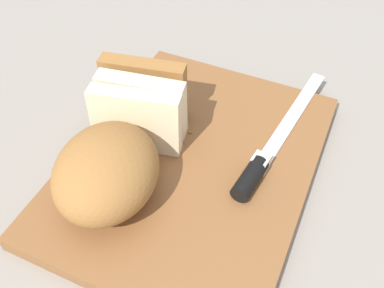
{
  "coord_description": "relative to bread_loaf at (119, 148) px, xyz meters",
  "views": [
    {
      "loc": [
        -0.34,
        -0.14,
        0.44
      ],
      "look_at": [
        0.0,
        0.0,
        0.05
      ],
      "focal_mm": 40.51,
      "sensor_mm": 36.0,
      "label": 1
    }
  ],
  "objects": [
    {
      "name": "ground_plane",
      "position": [
        0.05,
        -0.07,
        -0.06
      ],
      "size": [
        3.0,
        3.0,
        0.0
      ],
      "primitive_type": "plane",
      "color": "gray"
    },
    {
      "name": "cutting_board",
      "position": [
        0.05,
        -0.07,
        -0.05
      ],
      "size": [
        0.4,
        0.31,
        0.02
      ],
      "primitive_type": "cube",
      "rotation": [
        0.0,
        0.0,
        -0.04
      ],
      "color": "brown",
      "rests_on": "ground_plane"
    },
    {
      "name": "bread_loaf",
      "position": [
        0.0,
        0.0,
        0.0
      ],
      "size": [
        0.24,
        0.15,
        0.09
      ],
      "rotation": [
        0.0,
        0.0,
        0.13
      ],
      "color": "#996633",
      "rests_on": "cutting_board"
    },
    {
      "name": "bread_knife",
      "position": [
        0.07,
        -0.16,
        -0.03
      ],
      "size": [
        0.28,
        0.07,
        0.02
      ],
      "rotation": [
        0.0,
        0.0,
        -0.16
      ],
      "color": "silver",
      "rests_on": "cutting_board"
    },
    {
      "name": "crumb_near_knife",
      "position": [
        0.04,
        -0.14,
        -0.04
      ],
      "size": [
        0.01,
        0.01,
        0.01
      ],
      "primitive_type": "sphere",
      "color": "#996633",
      "rests_on": "cutting_board"
    },
    {
      "name": "crumb_near_loaf",
      "position": [
        0.09,
        -0.05,
        -0.04
      ],
      "size": [
        0.0,
        0.0,
        0.0
      ],
      "primitive_type": "sphere",
      "color": "#996633",
      "rests_on": "cutting_board"
    },
    {
      "name": "crumb_stray_left",
      "position": [
        0.04,
        0.01,
        -0.04
      ],
      "size": [
        0.01,
        0.01,
        0.01
      ],
      "primitive_type": "sphere",
      "color": "#996633",
      "rests_on": "cutting_board"
    }
  ]
}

